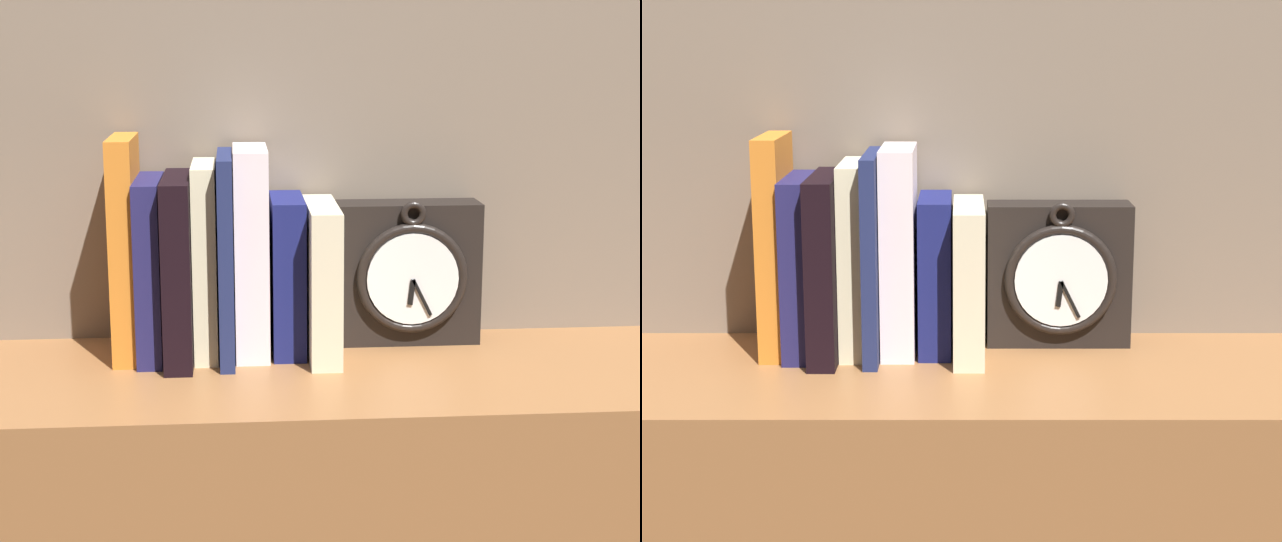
{
  "view_description": "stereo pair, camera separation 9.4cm",
  "coord_description": "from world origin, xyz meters",
  "views": [
    {
      "loc": [
        -0.09,
        -1.15,
        1.23
      ],
      "look_at": [
        0.0,
        0.0,
        0.97
      ],
      "focal_mm": 60.0,
      "sensor_mm": 36.0,
      "label": 1
    },
    {
      "loc": [
        0.0,
        -1.16,
        1.23
      ],
      "look_at": [
        0.0,
        0.0,
        0.97
      ],
      "focal_mm": 60.0,
      "sensor_mm": 36.0,
      "label": 2
    }
  ],
  "objects": [
    {
      "name": "clock",
      "position": [
        0.12,
        0.11,
        0.94
      ],
      "size": [
        0.17,
        0.07,
        0.18
      ],
      "color": "black",
      "rests_on": "bookshelf"
    },
    {
      "name": "book_slot1_navy",
      "position": [
        -0.19,
        0.08,
        0.96
      ],
      "size": [
        0.03,
        0.13,
        0.21
      ],
      "color": "#201D51",
      "rests_on": "bookshelf"
    },
    {
      "name": "book_slot4_navy",
      "position": [
        -0.1,
        0.07,
        0.97
      ],
      "size": [
        0.02,
        0.15,
        0.24
      ],
      "color": "navy",
      "rests_on": "bookshelf"
    },
    {
      "name": "book_slot3_cream",
      "position": [
        -0.13,
        0.08,
        0.97
      ],
      "size": [
        0.03,
        0.12,
        0.23
      ],
      "color": "beige",
      "rests_on": "bookshelf"
    },
    {
      "name": "book_slot2_black",
      "position": [
        -0.16,
        0.07,
        0.96
      ],
      "size": [
        0.03,
        0.16,
        0.21
      ],
      "color": "black",
      "rests_on": "bookshelf"
    },
    {
      "name": "book_slot0_orange",
      "position": [
        -0.22,
        0.08,
        0.98
      ],
      "size": [
        0.03,
        0.12,
        0.26
      ],
      "color": "orange",
      "rests_on": "bookshelf"
    },
    {
      "name": "book_slot6_navy",
      "position": [
        -0.03,
        0.09,
        0.95
      ],
      "size": [
        0.04,
        0.12,
        0.19
      ],
      "color": "navy",
      "rests_on": "bookshelf"
    },
    {
      "name": "book_slot5_white",
      "position": [
        -0.07,
        0.09,
        0.98
      ],
      "size": [
        0.04,
        0.12,
        0.25
      ],
      "color": "white",
      "rests_on": "bookshelf"
    },
    {
      "name": "book_slot7_cream",
      "position": [
        0.01,
        0.07,
        0.94
      ],
      "size": [
        0.04,
        0.16,
        0.18
      ],
      "color": "beige",
      "rests_on": "bookshelf"
    }
  ]
}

